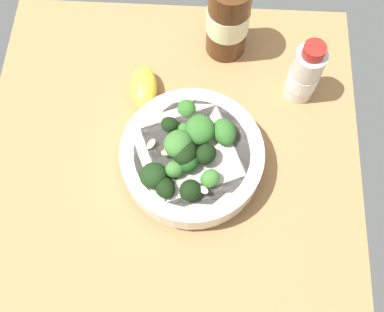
{
  "coord_description": "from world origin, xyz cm",
  "views": [
    {
      "loc": [
        5.14,
        -29.27,
        71.3
      ],
      "look_at": [
        3.68,
        -1.36,
        4.0
      ],
      "focal_mm": 43.68,
      "sensor_mm": 36.0,
      "label": 1
    }
  ],
  "objects": [
    {
      "name": "bowl_of_broccoli",
      "position": [
        3.55,
        -1.49,
        4.21
      ],
      "size": [
        22.31,
        22.31,
        10.7
      ],
      "color": "silver",
      "rests_on": "ground_plane"
    },
    {
      "name": "ground_plane",
      "position": [
        0.0,
        0.0,
        -2.16
      ],
      "size": [
        62.63,
        62.63,
        4.32
      ],
      "primitive_type": "cube",
      "color": "#996D42"
    },
    {
      "name": "bottle_tall",
      "position": [
        8.49,
        22.3,
        7.99
      ],
      "size": [
        7.29,
        7.29,
        17.21
      ],
      "color": "#472814",
      "rests_on": "ground_plane"
    },
    {
      "name": "lemon_wedge",
      "position": [
        -5.28,
        11.61,
        2.09
      ],
      "size": [
        5.24,
        8.75,
        4.18
      ],
      "primitive_type": "ellipsoid",
      "rotation": [
        0.0,
        0.0,
        1.66
      ],
      "color": "yellow",
      "rests_on": "ground_plane"
    },
    {
      "name": "bottle_short",
      "position": [
        21.46,
        13.54,
        5.67
      ],
      "size": [
        5.18,
        5.18,
        13.07
      ],
      "color": "beige",
      "rests_on": "ground_plane"
    }
  ]
}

